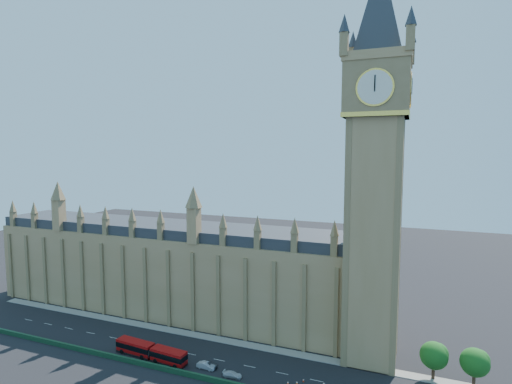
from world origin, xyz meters
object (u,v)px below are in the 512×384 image
(red_bus, at_px, (151,351))
(car_white, at_px, (232,375))
(car_silver, at_px, (206,366))
(car_grey, at_px, (208,365))

(red_bus, height_order, car_white, red_bus)
(car_silver, distance_m, car_white, 7.23)
(car_grey, distance_m, car_white, 7.11)
(red_bus, xyz_separation_m, car_grey, (15.08, 1.26, -1.02))
(car_grey, distance_m, car_silver, 0.55)
(car_grey, bearing_deg, car_white, -103.89)
(car_grey, bearing_deg, car_silver, 155.79)
(red_bus, relative_size, car_white, 4.60)
(car_silver, xyz_separation_m, car_white, (7.16, -1.00, -0.12))
(red_bus, relative_size, car_silver, 4.41)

